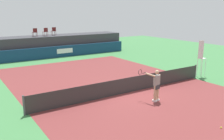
% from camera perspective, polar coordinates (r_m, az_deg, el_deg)
% --- Properties ---
extents(ground_plane, '(48.00, 48.00, 0.00)m').
position_cam_1_polar(ground_plane, '(17.61, -2.09, -2.58)').
color(ground_plane, '#3D7A42').
extents(court_inner, '(12.00, 22.00, 0.00)m').
position_cam_1_polar(court_inner, '(15.24, 3.79, -5.18)').
color(court_inner, maroon).
rests_on(court_inner, ground).
extents(sponsor_wall, '(18.00, 0.22, 1.20)m').
position_cam_1_polar(sponsor_wall, '(26.82, -13.84, 3.94)').
color(sponsor_wall, navy).
rests_on(sponsor_wall, ground).
extents(spectator_platform, '(18.00, 2.80, 2.20)m').
position_cam_1_polar(spectator_platform, '(28.43, -15.14, 5.41)').
color(spectator_platform, '#38383D').
rests_on(spectator_platform, ground).
extents(spectator_chair_far_left, '(0.45, 0.45, 0.89)m').
position_cam_1_polar(spectator_chair_far_left, '(27.58, -17.35, 8.36)').
color(spectator_chair_far_left, '#561919').
rests_on(spectator_chair_far_left, spectator_platform).
extents(spectator_chair_left, '(0.46, 0.46, 0.89)m').
position_cam_1_polar(spectator_chair_left, '(27.92, -15.07, 8.57)').
color(spectator_chair_left, '#561919').
rests_on(spectator_chair_left, spectator_platform).
extents(spectator_chair_center, '(0.44, 0.44, 0.89)m').
position_cam_1_polar(spectator_chair_center, '(28.71, -13.29, 8.79)').
color(spectator_chair_center, '#561919').
rests_on(spectator_chair_center, spectator_platform).
extents(umpire_chair, '(0.44, 0.44, 2.76)m').
position_cam_1_polar(umpire_chair, '(19.56, 19.86, 3.02)').
color(umpire_chair, white).
rests_on(umpire_chair, ground).
extents(tennis_net, '(12.40, 0.02, 0.95)m').
position_cam_1_polar(tennis_net, '(15.09, 3.82, -3.48)').
color(tennis_net, '#2D2D2D').
rests_on(tennis_net, ground).
extents(net_post_near, '(0.10, 0.10, 1.00)m').
position_cam_1_polar(net_post_near, '(12.56, -19.63, -7.71)').
color(net_post_near, '#4C4C51').
rests_on(net_post_near, ground).
extents(net_post_far, '(0.10, 0.10, 1.00)m').
position_cam_1_polar(net_post_far, '(19.35, 18.65, -0.29)').
color(net_post_far, '#4C4C51').
rests_on(net_post_far, ground).
extents(tennis_player, '(0.86, 1.12, 1.77)m').
position_cam_1_polar(tennis_player, '(13.72, 10.11, -3.29)').
color(tennis_player, white).
rests_on(tennis_player, court_inner).
extents(tennis_ball, '(0.07, 0.07, 0.07)m').
position_cam_1_polar(tennis_ball, '(11.75, 23.82, -12.02)').
color(tennis_ball, '#D8EA33').
rests_on(tennis_ball, court_inner).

